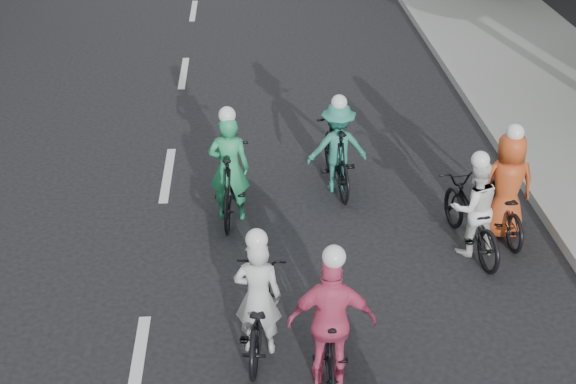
{
  "coord_description": "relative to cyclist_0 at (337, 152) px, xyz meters",
  "views": [
    {
      "loc": [
        1.37,
        -7.41,
        6.45
      ],
      "look_at": [
        1.94,
        2.45,
        1.0
      ],
      "focal_mm": 50.0,
      "sensor_mm": 36.0,
      "label": 1
    }
  ],
  "objects": [
    {
      "name": "ground",
      "position": [
        -2.87,
        -4.38,
        -0.66
      ],
      "size": [
        120.0,
        120.0,
        0.0
      ],
      "primitive_type": "plane",
      "color": "black",
      "rests_on": "ground"
    },
    {
      "name": "sidewalk_right",
      "position": [
        5.13,
        5.62,
        -0.59
      ],
      "size": [
        4.0,
        80.0,
        0.15
      ],
      "primitive_type": "cube",
      "color": "gray",
      "rests_on": "ground"
    },
    {
      "name": "curb_right",
      "position": [
        3.18,
        5.62,
        -0.57
      ],
      "size": [
        0.18,
        80.0,
        0.18
      ],
      "primitive_type": "cube",
      "color": "#999993",
      "rests_on": "ground"
    },
    {
      "name": "cyclist_0",
      "position": [
        0.0,
        0.0,
        0.0
      ],
      "size": [
        1.04,
        1.95,
        1.69
      ],
      "rotation": [
        0.0,
        0.0,
        3.24
      ],
      "color": "black",
      "rests_on": "ground"
    },
    {
      "name": "cyclist_1",
      "position": [
        2.33,
        -1.56,
        -0.03
      ],
      "size": [
        0.84,
        1.77,
        1.82
      ],
      "rotation": [
        0.0,
        0.0,
        3.19
      ],
      "color": "black",
      "rests_on": "ground"
    },
    {
      "name": "cyclist_2",
      "position": [
        -1.76,
        -0.8,
        0.0
      ],
      "size": [
        0.68,
        1.95,
        1.87
      ],
      "rotation": [
        0.0,
        0.0,
        3.07
      ],
      "color": "black",
      "rests_on": "ground"
    },
    {
      "name": "cyclist_3",
      "position": [
        -0.59,
        -4.65,
        0.02
      ],
      "size": [
        1.02,
        1.5,
        1.85
      ],
      "rotation": [
        0.0,
        0.0,
        3.09
      ],
      "color": "black",
      "rests_on": "ground"
    },
    {
      "name": "cyclist_4",
      "position": [
        -1.4,
        -4.01,
        -0.11
      ],
      "size": [
        0.84,
        1.84,
        1.72
      ],
      "rotation": [
        0.0,
        0.0,
        3.01
      ],
      "color": "black",
      "rests_on": "ground"
    },
    {
      "name": "cyclist_5",
      "position": [
        1.74,
        -2.0,
        -0.08
      ],
      "size": [
        0.95,
        1.98,
        1.62
      ],
      "rotation": [
        0.0,
        0.0,
        3.3
      ],
      "color": "black",
      "rests_on": "ground"
    }
  ]
}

